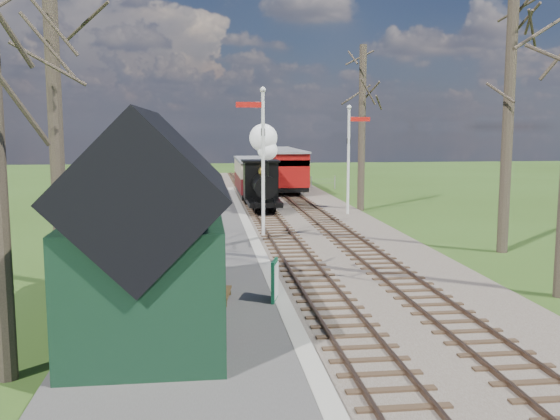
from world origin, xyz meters
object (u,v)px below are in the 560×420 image
at_px(semaphore_near, 261,151).
at_px(coach, 254,176).
at_px(person, 217,276).
at_px(station_shed, 151,236).
at_px(sign_board, 275,280).
at_px(locomotive, 262,174).
at_px(red_carriage_a, 287,170).
at_px(semaphore_far, 350,151).
at_px(red_carriage_b, 278,165).
at_px(bench, 219,288).

bearing_deg(semaphore_near, coach, 86.76).
bearing_deg(coach, semaphore_near, -93.24).
relative_size(semaphore_near, person, 4.76).
relative_size(station_shed, sign_board, 5.94).
relative_size(locomotive, red_carriage_a, 0.80).
bearing_deg(coach, locomotive, -90.11).
xyz_separation_m(semaphore_near, coach, (0.77, 13.59, -2.08)).
bearing_deg(coach, station_shed, -99.53).
bearing_deg(coach, semaphore_far, -60.06).
bearing_deg(red_carriage_b, bench, -99.50).
relative_size(coach, person, 5.60).
bearing_deg(red_carriage_a, semaphore_near, -101.31).
xyz_separation_m(semaphore_far, coach, (-4.37, 7.59, -1.81)).
xyz_separation_m(locomotive, coach, (0.01, 6.06, -0.56)).
bearing_deg(bench, semaphore_far, 65.77).
height_order(locomotive, person, locomotive).
height_order(coach, red_carriage_b, red_carriage_b).
height_order(bench, person, person).
xyz_separation_m(red_carriage_a, bench, (-5.40, -26.80, -1.11)).
bearing_deg(red_carriage_a, person, -101.51).
height_order(semaphore_far, person, semaphore_far).
bearing_deg(sign_board, semaphore_near, 86.51).
height_order(station_shed, locomotive, station_shed).
distance_m(coach, red_carriage_a, 4.17).
relative_size(red_carriage_a, person, 4.37).
relative_size(semaphore_far, sign_board, 5.39).
relative_size(locomotive, person, 3.50).
xyz_separation_m(station_shed, bench, (1.49, 2.05, -1.72)).
xyz_separation_m(coach, red_carriage_b, (2.60, 8.75, 0.11)).
distance_m(semaphore_near, sign_board, 10.53).
xyz_separation_m(station_shed, red_carriage_a, (6.90, 28.85, -0.62)).
relative_size(station_shed, person, 4.83).
height_order(red_carriage_a, bench, red_carriage_a).
relative_size(semaphore_near, red_carriage_a, 1.09).
bearing_deg(semaphore_far, coach, 119.94).
bearing_deg(sign_board, locomotive, 85.55).
xyz_separation_m(red_carriage_b, person, (-5.46, -32.32, -0.80)).
xyz_separation_m(semaphore_near, red_carriage_a, (3.37, 16.85, -1.97)).
height_order(locomotive, bench, locomotive).
distance_m(coach, bench, 23.73).
bearing_deg(station_shed, red_carriage_b, 78.65).
height_order(semaphore_near, person, semaphore_near).
bearing_deg(locomotive, semaphore_near, -95.74).
bearing_deg(bench, semaphore_near, 78.44).
height_order(station_shed, coach, station_shed).
distance_m(semaphore_far, bench, 17.71).
distance_m(semaphore_far, red_carriage_a, 11.12).
height_order(red_carriage_b, bench, red_carriage_b).
bearing_deg(sign_board, semaphore_far, 70.32).
xyz_separation_m(coach, red_carriage_a, (2.60, 3.25, 0.11)).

